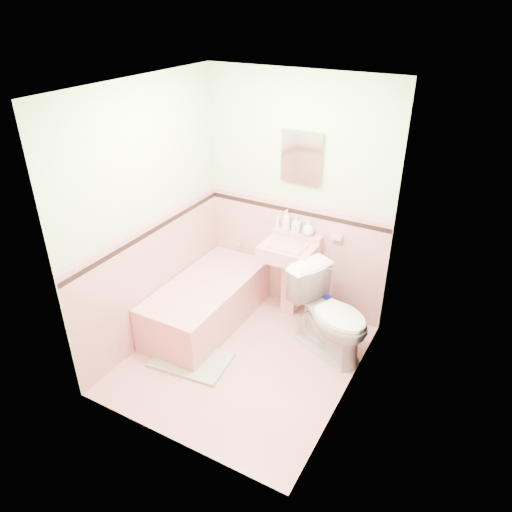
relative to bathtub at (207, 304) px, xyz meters
The scene contains 32 objects.
floor 0.75m from the bathtub, 27.65° to the right, with size 2.20×2.20×0.00m, color #D78F8D.
ceiling 2.38m from the bathtub, 27.65° to the right, with size 2.20×2.20×0.00m, color white.
wall_back 1.43m from the bathtub, 50.71° to the left, with size 2.50×2.50×0.00m, color #F7ECC9.
wall_front 1.87m from the bathtub, 66.22° to the right, with size 2.50×2.50×0.00m, color #F7ECC9.
wall_left 1.14m from the bathtub, 138.27° to the right, with size 2.50×2.50×0.00m, color #F7ECC9.
wall_right 1.95m from the bathtub, 11.45° to the right, with size 2.50×2.50×0.00m, color #F7ECC9.
wainscot_back 1.05m from the bathtub, 50.27° to the left, with size 2.00×2.00×0.00m, color #DA9592.
wainscot_front 1.60m from the bathtub, 66.05° to the right, with size 2.00×2.00×0.00m, color #DA9592.
wainscot_left 0.61m from the bathtub, 137.33° to the right, with size 2.20×2.20×0.00m, color #DA9592.
wainscot_right 1.69m from the bathtub, 11.53° to the right, with size 2.20×2.20×0.00m, color #DA9592.
accent_back 1.33m from the bathtub, 50.04° to the left, with size 2.00×2.00×0.00m, color black.
accent_front 1.79m from the bathtub, 65.95° to the right, with size 2.00×2.00×0.00m, color black.
accent_left 1.02m from the bathtub, 136.85° to the right, with size 2.20×2.20×0.00m, color black.
accent_right 1.87m from the bathtub, 11.57° to the right, with size 2.20×2.20×0.00m, color black.
cap_back 1.40m from the bathtub, 50.04° to the left, with size 2.00×2.00×0.00m, color #D79294.
cap_front 1.84m from the bathtub, 65.95° to the right, with size 2.00×2.00×0.00m, color #D79294.
cap_left 1.11m from the bathtub, 136.85° to the right, with size 2.20×2.20×0.00m, color #D79294.
cap_right 1.92m from the bathtub, 11.57° to the right, with size 2.20×2.20×0.00m, color #D79294.
bathtub is the anchor object (origin of this frame).
tub_faucet 0.83m from the bathtub, 90.00° to the left, with size 0.04×0.04×0.12m, color silver.
sink 0.89m from the bathtub, 37.93° to the left, with size 0.54×0.48×0.85m, color #D28A87, non-canonical shape.
sink_faucet 1.20m from the bathtub, 44.58° to the left, with size 0.02×0.02×0.10m, color silver.
medicine_cabinet 1.78m from the bathtub, 47.42° to the left, with size 0.35×0.04×0.44m, color white.
soap_dish 1.51m from the bathtub, 33.57° to the left, with size 0.11×0.07×0.04m, color #D28A87.
soap_bottle_left 1.20m from the bathtub, 52.00° to the left, with size 0.09×0.09×0.22m, color #B2B2B2.
soap_bottle_mid 1.25m from the bathtub, 46.73° to the left, with size 0.08×0.08×0.18m, color #B2B2B2.
soap_bottle_right 1.32m from the bathtub, 41.49° to the left, with size 0.12×0.12×0.16m, color #B2B2B2.
tube 1.12m from the bathtub, 57.49° to the left, with size 0.04×0.04×0.12m, color white.
toilet 1.32m from the bathtub, ahead, with size 0.47×0.83×0.85m, color white.
bucket 1.23m from the bathtub, 33.19° to the left, with size 0.23×0.23×0.23m, color #1820BC, non-canonical shape.
bath_mat 0.68m from the bathtub, 70.37° to the right, with size 0.71×0.47×0.03m, color gray.
shoe 0.59m from the bathtub, 83.48° to the right, with size 0.14×0.06×0.05m, color #BF1E59.
Camera 1 is at (1.83, -3.08, 3.09)m, focal length 33.79 mm.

